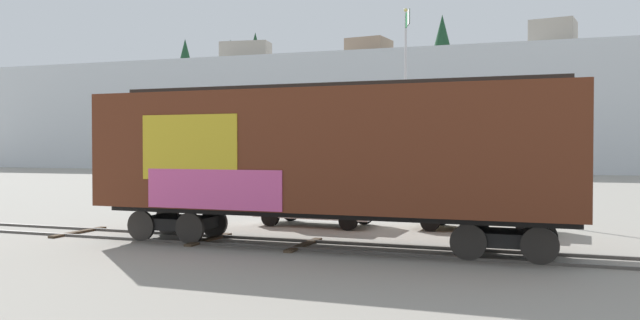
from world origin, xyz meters
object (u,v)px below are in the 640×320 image
parked_car_tan (481,206)px  flagpole (406,86)px  parked_car_white (316,200)px  freight_car (326,153)px

parked_car_tan → flagpole: bearing=116.5°
parked_car_white → parked_car_tan: (5.81, 0.41, -0.08)m
parked_car_white → flagpole: bearing=78.5°
flagpole → parked_car_tan: (4.06, -8.15, -4.96)m
parked_car_tan → freight_car: bearing=-127.9°
parked_car_white → parked_car_tan: parked_car_white is taller
freight_car → flagpole: (-0.13, 13.20, 3.12)m
freight_car → parked_car_white: size_ratio=3.06×
freight_car → parked_car_tan: 6.66m
flagpole → freight_car: bearing=-89.4°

